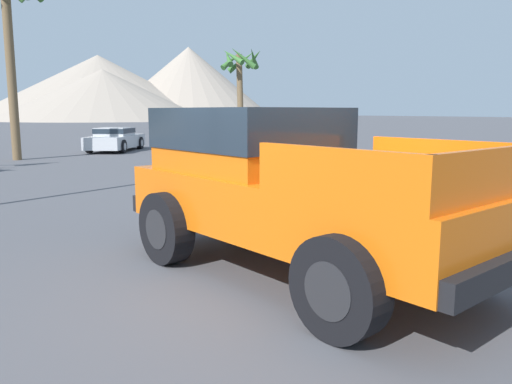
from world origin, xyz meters
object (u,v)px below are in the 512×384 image
orange_pickup_truck (281,179)px  palm_tree_tall (241,72)px  parked_car_silver (115,139)px  red_convertible_car (440,201)px  palm_tree_short (6,15)px

orange_pickup_truck → palm_tree_tall: (12.07, 21.06, 3.18)m
parked_car_silver → palm_tree_tall: palm_tree_tall is taller
palm_tree_tall → red_convertible_car: bearing=-111.7°
red_convertible_car → palm_tree_tall: size_ratio=0.75×
palm_tree_tall → parked_car_silver: bearing=-174.9°
orange_pickup_truck → red_convertible_car: (3.90, 0.50, -0.75)m
parked_car_silver → red_convertible_car: bearing=-53.9°
red_convertible_car → palm_tree_tall: palm_tree_tall is taller
orange_pickup_truck → red_convertible_car: orange_pickup_truck is taller
orange_pickup_truck → parked_car_silver: bearing=71.0°
palm_tree_short → orange_pickup_truck: bearing=-87.2°
red_convertible_car → palm_tree_tall: (8.16, 20.56, 3.93)m
palm_tree_tall → palm_tree_short: palm_tree_short is taller
parked_car_silver → palm_tree_short: size_ratio=0.60×
orange_pickup_truck → palm_tree_short: bearing=85.2°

